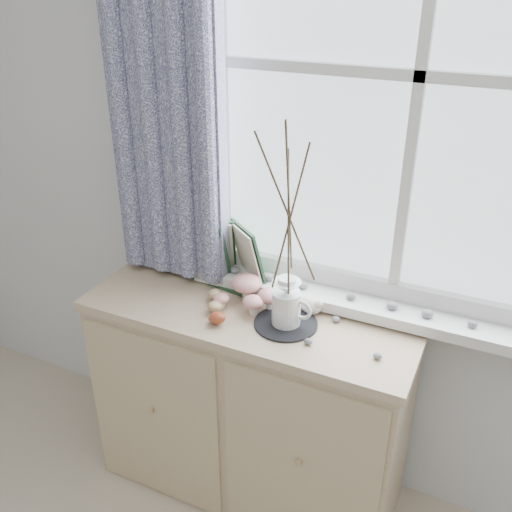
# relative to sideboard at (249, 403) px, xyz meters

# --- Properties ---
(sideboard) EXTENTS (1.20, 0.45, 0.85)m
(sideboard) POSITION_rel_sideboard_xyz_m (0.00, 0.00, 0.00)
(sideboard) COLOR tan
(sideboard) RESTS_ON ground
(botanical_book) EXTENTS (0.39, 0.19, 0.26)m
(botanical_book) POSITION_rel_sideboard_xyz_m (-0.15, 0.11, 0.55)
(botanical_book) COLOR #1D3D26
(botanical_book) RESTS_ON sideboard
(toadstool_cluster) EXTENTS (0.23, 0.16, 0.10)m
(toadstool_cluster) POSITION_rel_sideboard_xyz_m (-0.01, 0.04, 0.48)
(toadstool_cluster) COLOR silver
(toadstool_cluster) RESTS_ON sideboard
(wooden_eggs) EXTENTS (0.13, 0.17, 0.06)m
(wooden_eggs) POSITION_rel_sideboard_xyz_m (-0.10, -0.06, 0.45)
(wooden_eggs) COLOR tan
(wooden_eggs) RESTS_ON sideboard
(songbird_figurine) EXTENTS (0.14, 0.09, 0.07)m
(songbird_figurine) POSITION_rel_sideboard_xyz_m (0.20, 0.08, 0.46)
(songbird_figurine) COLOR white
(songbird_figurine) RESTS_ON sideboard
(crocheted_doily) EXTENTS (0.22, 0.22, 0.01)m
(crocheted_doily) POSITION_rel_sideboard_xyz_m (0.15, -0.02, 0.43)
(crocheted_doily) COLOR black
(crocheted_doily) RESTS_ON sideboard
(twig_pitcher) EXTENTS (0.27, 0.27, 0.73)m
(twig_pitcher) POSITION_rel_sideboard_xyz_m (0.15, -0.02, 0.85)
(twig_pitcher) COLOR silver
(twig_pitcher) RESTS_ON crocheted_doily
(sideboard_pebbles) EXTENTS (0.33, 0.23, 0.02)m
(sideboard_pebbles) POSITION_rel_sideboard_xyz_m (0.30, 0.00, 0.43)
(sideboard_pebbles) COLOR gray
(sideboard_pebbles) RESTS_ON sideboard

